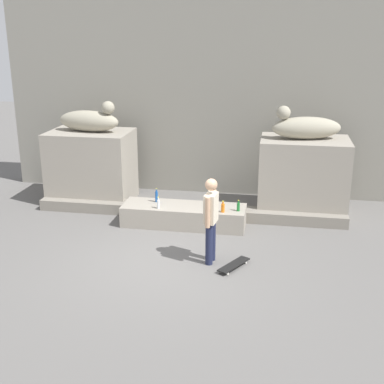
# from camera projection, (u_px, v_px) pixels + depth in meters

# --- Properties ---
(ground_plane) EXTENTS (40.00, 40.00, 0.00)m
(ground_plane) POSITION_uv_depth(u_px,v_px,m) (166.00, 260.00, 9.83)
(ground_plane) COLOR #605E5B
(facade_wall) EXTENTS (10.55, 0.60, 5.91)m
(facade_wall) POSITION_uv_depth(u_px,v_px,m) (203.00, 81.00, 13.30)
(facade_wall) COLOR gray
(facade_wall) RESTS_ON ground_plane
(pedestal_left) EXTENTS (2.06, 1.40, 1.83)m
(pedestal_left) POSITION_uv_depth(u_px,v_px,m) (92.00, 167.00, 12.95)
(pedestal_left) COLOR gray
(pedestal_left) RESTS_ON ground_plane
(pedestal_right) EXTENTS (2.06, 1.40, 1.83)m
(pedestal_right) POSITION_uv_depth(u_px,v_px,m) (303.00, 177.00, 12.09)
(pedestal_right) COLOR gray
(pedestal_right) RESTS_ON ground_plane
(statue_reclining_left) EXTENTS (1.66, 0.77, 0.78)m
(statue_reclining_left) POSITION_uv_depth(u_px,v_px,m) (90.00, 120.00, 12.57)
(statue_reclining_left) COLOR #A19A85
(statue_reclining_left) RESTS_ON pedestal_left
(statue_reclining_right) EXTENTS (1.68, 0.86, 0.78)m
(statue_reclining_right) POSITION_uv_depth(u_px,v_px,m) (305.00, 127.00, 11.71)
(statue_reclining_right) COLOR #A19A85
(statue_reclining_right) RESTS_ON pedestal_right
(ledge_block) EXTENTS (2.78, 0.85, 0.47)m
(ledge_block) POSITION_uv_depth(u_px,v_px,m) (184.00, 215.00, 11.51)
(ledge_block) COLOR gray
(ledge_block) RESTS_ON ground_plane
(skater) EXTENTS (0.25, 0.54, 1.67)m
(skater) POSITION_uv_depth(u_px,v_px,m) (211.00, 217.00, 9.48)
(skater) COLOR #1E233F
(skater) RESTS_ON ground_plane
(skateboard) EXTENTS (0.57, 0.79, 0.08)m
(skateboard) POSITION_uv_depth(u_px,v_px,m) (234.00, 265.00, 9.50)
(skateboard) COLOR black
(skateboard) RESTS_ON ground_plane
(bottle_blue) EXTENTS (0.06, 0.06, 0.32)m
(bottle_blue) POSITION_uv_depth(u_px,v_px,m) (157.00, 196.00, 11.65)
(bottle_blue) COLOR #194C99
(bottle_blue) RESTS_ON ledge_block
(bottle_clear) EXTENTS (0.07, 0.07, 0.27)m
(bottle_clear) POSITION_uv_depth(u_px,v_px,m) (158.00, 204.00, 11.24)
(bottle_clear) COLOR silver
(bottle_clear) RESTS_ON ledge_block
(bottle_green) EXTENTS (0.07, 0.07, 0.25)m
(bottle_green) POSITION_uv_depth(u_px,v_px,m) (238.00, 207.00, 11.08)
(bottle_green) COLOR #1E722D
(bottle_green) RESTS_ON ledge_block
(bottle_orange) EXTENTS (0.08, 0.08, 0.26)m
(bottle_orange) POSITION_uv_depth(u_px,v_px,m) (223.00, 208.00, 11.02)
(bottle_orange) COLOR orange
(bottle_orange) RESTS_ON ledge_block
(stair_step) EXTENTS (7.35, 0.50, 0.26)m
(stair_step) POSITION_uv_depth(u_px,v_px,m) (188.00, 211.00, 12.09)
(stair_step) COLOR gray
(stair_step) RESTS_ON ground_plane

